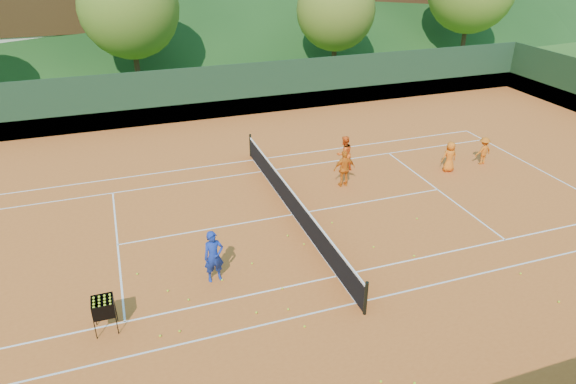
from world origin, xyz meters
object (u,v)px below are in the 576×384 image
object	(u,v)px
coach	(214,257)
student_d	(483,151)
student_c	(450,157)
tennis_net	(293,203)
ball_hopper	(103,308)
student_a	(344,154)
student_b	(344,169)

from	to	relation	value
coach	student_d	xyz separation A→B (m)	(13.46, 4.66, -0.21)
coach	student_c	world-z (taller)	coach
student_c	tennis_net	world-z (taller)	student_c
student_d	ball_hopper	xyz separation A→B (m)	(-16.69, -5.90, 0.11)
student_a	student_c	size ratio (longest dim) A/B	1.18
coach	student_c	size ratio (longest dim) A/B	1.23
student_a	tennis_net	distance (m)	4.64
student_d	tennis_net	size ratio (longest dim) A/B	0.11
tennis_net	student_d	bearing A→B (deg)	9.42
student_b	student_d	distance (m)	6.99
coach	student_b	xyz separation A→B (m)	(6.48, 4.65, -0.05)
student_a	student_d	world-z (taller)	student_a
student_c	ball_hopper	world-z (taller)	student_c
student_a	student_d	size ratio (longest dim) A/B	1.27
student_a	student_b	world-z (taller)	student_a
student_b	student_d	world-z (taller)	student_b
student_c	student_d	distance (m)	1.96
student_a	ball_hopper	bearing A→B (deg)	21.99
tennis_net	coach	bearing A→B (deg)	-140.14
student_c	student_a	bearing A→B (deg)	-16.24
student_d	tennis_net	world-z (taller)	student_d
tennis_net	student_a	bearing A→B (deg)	41.05
ball_hopper	coach	bearing A→B (deg)	20.95
student_b	ball_hopper	xyz separation A→B (m)	(-9.71, -5.89, -0.05)
student_c	student_d	world-z (taller)	student_c
coach	tennis_net	size ratio (longest dim) A/B	0.14
student_b	student_c	xyz separation A→B (m)	(5.03, -0.17, -0.10)
coach	student_d	distance (m)	14.25
tennis_net	ball_hopper	size ratio (longest dim) A/B	12.07
student_a	student_c	xyz separation A→B (m)	(4.39, -1.59, -0.12)
student_c	tennis_net	bearing A→B (deg)	14.07
student_b	student_c	distance (m)	5.04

